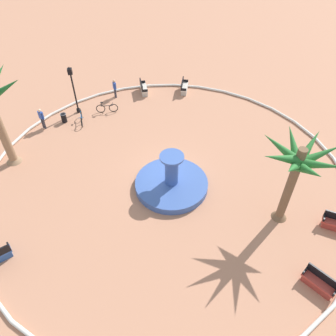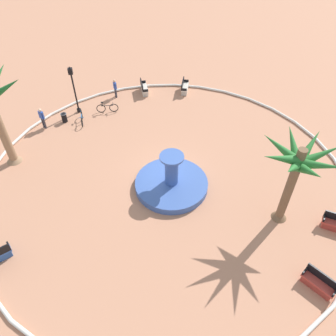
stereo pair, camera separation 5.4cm
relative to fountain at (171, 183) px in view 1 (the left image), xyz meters
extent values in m
plane|color=tan|center=(0.17, -0.95, -0.35)|extent=(80.00, 80.00, 0.00)
torus|color=silver|center=(0.17, -0.95, -0.25)|extent=(22.84, 22.84, 0.20)
cylinder|color=#38569E|center=(0.00, 0.00, -0.12)|extent=(4.45, 4.45, 0.45)
cylinder|color=teal|center=(0.00, 0.00, -0.16)|extent=(3.92, 3.92, 0.34)
cylinder|color=#38569E|center=(0.00, 0.00, 1.09)|extent=(0.80, 0.80, 1.96)
cylinder|color=#3D5FAD|center=(0.00, 0.00, 2.13)|extent=(1.43, 1.43, 0.12)
cylinder|color=brown|center=(-5.66, 3.19, 2.17)|extent=(0.46, 0.46, 5.03)
cone|color=brown|center=(-5.66, 3.19, -0.10)|extent=(0.87, 0.87, 0.50)
cone|color=#28702D|center=(-4.67, 3.29, 4.34)|extent=(2.22, 0.77, 1.22)
cone|color=#28702D|center=(-5.00, 3.85, 4.19)|extent=(1.90, 1.90, 1.48)
cone|color=#28702D|center=(-5.65, 4.11, 4.16)|extent=(0.59, 2.12, 1.53)
cone|color=#28702D|center=(-6.30, 3.91, 4.25)|extent=(1.86, 1.98, 1.38)
cone|color=#28702D|center=(-6.61, 3.19, 4.23)|extent=(2.15, 0.56, 1.41)
cone|color=#28702D|center=(-6.36, 2.58, 4.20)|extent=(1.97, 1.83, 1.47)
cone|color=#28702D|center=(-5.71, 2.27, 4.18)|extent=(0.67, 2.15, 1.50)
cone|color=#28702D|center=(-4.95, 2.52, 4.28)|extent=(1.95, 1.90, 1.33)
cone|color=#8E6B4C|center=(10.04, -3.84, -0.10)|extent=(1.01, 1.01, 0.50)
cone|color=#1E6028|center=(9.02, -3.82, 4.99)|extent=(2.32, 0.60, 1.62)
cube|color=beige|center=(-2.82, -11.01, 0.10)|extent=(0.94, 1.68, 0.12)
cube|color=black|center=(-2.62, -11.07, 0.40)|extent=(0.53, 1.56, 0.50)
cube|color=#B6ADA0|center=(-2.82, -11.01, -0.15)|extent=(0.86, 1.54, 0.39)
cube|color=black|center=(-3.04, -11.73, 0.24)|extent=(0.45, 0.21, 0.24)
cube|color=black|center=(-2.61, -10.29, 0.24)|extent=(0.45, 0.21, 0.24)
cube|color=#9C342B|center=(-8.41, 4.41, -0.15)|extent=(1.49, 1.17, 0.39)
cube|color=black|center=(-7.78, 4.01, 0.24)|extent=(0.31, 0.42, 0.24)
cube|color=beige|center=(0.64, -11.34, 0.10)|extent=(0.57, 1.62, 0.12)
cube|color=black|center=(0.85, -11.33, 0.40)|extent=(0.15, 1.60, 0.50)
cube|color=#B6ADA0|center=(0.64, -11.34, -0.15)|extent=(0.53, 1.49, 0.39)
cube|color=black|center=(0.67, -12.09, 0.24)|extent=(0.45, 0.10, 0.24)
cube|color=black|center=(0.60, -10.59, 0.24)|extent=(0.45, 0.10, 0.24)
cube|color=black|center=(8.83, 3.43, 0.24)|extent=(0.27, 0.44, 0.24)
cube|color=#B73D33|center=(-5.82, 7.46, 0.10)|extent=(1.34, 1.59, 0.12)
cube|color=black|center=(-5.99, 7.33, 0.40)|extent=(0.99, 1.35, 0.50)
cube|color=#9C342B|center=(-5.82, 7.46, -0.15)|extent=(1.23, 1.47, 0.39)
cube|color=black|center=(-6.25, 8.07, 0.24)|extent=(0.41, 0.33, 0.24)
cube|color=black|center=(-5.38, 6.84, 0.24)|extent=(0.41, 0.33, 0.24)
cylinder|color=black|center=(6.06, -9.14, 1.29)|extent=(0.12, 0.12, 3.28)
cylinder|color=black|center=(6.06, -9.14, -0.20)|extent=(0.28, 0.28, 0.30)
cube|color=black|center=(6.06, -9.14, 3.15)|extent=(0.32, 0.32, 0.44)
sphere|color=#F2EDCC|center=(6.06, -9.14, 3.15)|extent=(0.22, 0.22, 0.22)
cone|color=black|center=(6.06, -9.14, 3.43)|extent=(0.20, 0.20, 0.18)
cylinder|color=black|center=(7.06, -7.94, 0.00)|extent=(0.40, 0.40, 0.70)
torus|color=#4C4C51|center=(7.06, -7.94, 0.35)|extent=(0.46, 0.46, 0.06)
torus|color=black|center=(3.29, -8.77, 0.01)|extent=(0.72, 0.08, 0.72)
torus|color=black|center=(4.29, -8.80, 0.01)|extent=(0.72, 0.08, 0.72)
cylinder|color=black|center=(3.79, -8.79, 0.25)|extent=(0.95, 0.08, 0.05)
cylinder|color=black|center=(4.14, -8.80, 0.40)|extent=(0.04, 0.04, 0.30)
cube|color=black|center=(4.14, -8.80, 0.57)|extent=(0.20, 0.11, 0.06)
cylinder|color=black|center=(3.34, -8.77, 0.38)|extent=(0.04, 0.44, 0.03)
torus|color=black|center=(5.69, -7.18, 0.01)|extent=(0.11, 0.72, 0.72)
torus|color=black|center=(5.76, -8.18, 0.01)|extent=(0.11, 0.72, 0.72)
cylinder|color=#1E66B2|center=(5.73, -7.68, 0.25)|extent=(0.12, 0.95, 0.05)
cylinder|color=#1E66B2|center=(5.75, -8.03, 0.40)|extent=(0.04, 0.04, 0.30)
cube|color=black|center=(5.75, -8.03, 0.57)|extent=(0.11, 0.21, 0.06)
cylinder|color=#1E66B2|center=(5.70, -7.23, 0.38)|extent=(0.44, 0.06, 0.03)
cylinder|color=#33333D|center=(8.54, -7.41, 0.09)|extent=(0.14, 0.14, 0.88)
cylinder|color=#33333D|center=(8.41, -7.29, 0.09)|extent=(0.14, 0.14, 0.88)
cube|color=#2D4CA5|center=(8.48, -7.35, 0.81)|extent=(0.39, 0.37, 0.56)
sphere|color=beige|center=(8.48, -7.35, 1.21)|extent=(0.22, 0.22, 0.22)
cylinder|color=#2D4CA5|center=(8.64, -7.49, 0.81)|extent=(0.09, 0.09, 0.53)
cylinder|color=#2D4CA5|center=(8.31, -7.20, 0.81)|extent=(0.09, 0.09, 0.53)
cylinder|color=#33333D|center=(3.10, -11.05, 0.06)|extent=(0.14, 0.14, 0.80)
cylinder|color=#33333D|center=(3.05, -10.88, 0.06)|extent=(0.14, 0.14, 0.80)
cube|color=#2D4CA5|center=(3.07, -10.97, 0.74)|extent=(0.28, 0.38, 0.56)
sphere|color=tan|center=(3.07, -10.97, 1.14)|extent=(0.22, 0.22, 0.22)
cylinder|color=#2D4CA5|center=(3.13, -11.18, 0.74)|extent=(0.09, 0.09, 0.53)
cylinder|color=#2D4CA5|center=(3.01, -10.75, 0.74)|extent=(0.09, 0.09, 0.53)
camera|label=1|loc=(2.25, 13.92, 14.66)|focal=35.61mm
camera|label=2|loc=(2.19, 13.92, 14.66)|focal=35.61mm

